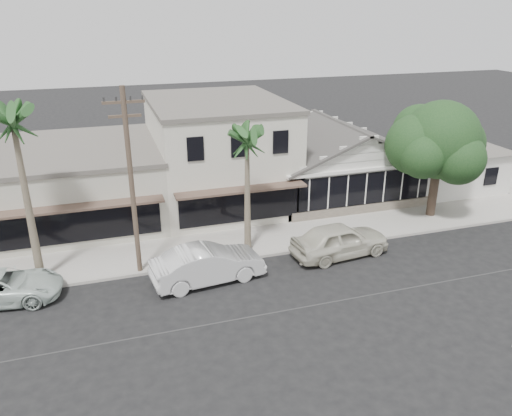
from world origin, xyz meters
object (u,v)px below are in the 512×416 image
object	(u,v)px
car_2	(2,287)
shade_tree	(437,142)
car_0	(340,240)
utility_pole	(131,180)
car_1	(208,264)

from	to	relation	value
car_2	shade_tree	size ratio (longest dim) A/B	0.71
car_0	car_2	bearing A→B (deg)	81.98
utility_pole	car_0	bearing A→B (deg)	-6.92
car_0	car_1	bearing A→B (deg)	87.92
car_0	shade_tree	size ratio (longest dim) A/B	0.73
car_0	car_1	size ratio (longest dim) A/B	0.98
utility_pole	car_0	world-z (taller)	utility_pole
utility_pole	car_0	xyz separation A→B (m)	(10.09, -1.23, -3.90)
car_1	shade_tree	distance (m)	15.66
car_1	car_2	bearing A→B (deg)	76.52
car_0	car_2	xyz separation A→B (m)	(-16.06, 0.52, -0.18)
car_0	shade_tree	xyz separation A→B (m)	(7.64, 3.20, 3.83)
utility_pole	car_2	xyz separation A→B (m)	(-5.97, -0.70, -4.09)
shade_tree	car_2	bearing A→B (deg)	-173.57
car_2	shade_tree	distance (m)	24.19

